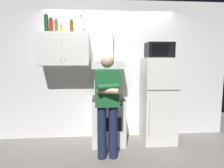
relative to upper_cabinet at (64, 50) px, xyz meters
name	(u,v)px	position (x,y,z in m)	size (l,w,h in m)	color
ground_plane	(112,148)	(0.85, -0.37, -1.75)	(7.00, 7.00, 0.00)	slate
back_wall_tiled	(110,70)	(0.85, 0.23, -0.40)	(4.80, 0.10, 2.70)	white
upper_cabinet	(64,50)	(0.00, 0.00, 0.00)	(0.90, 0.37, 0.60)	white
stove_oven	(108,120)	(0.80, -0.13, -1.32)	(0.60, 0.62, 0.87)	white
range_hood	(108,58)	(0.80, 0.00, -0.15)	(0.60, 0.44, 0.75)	white
refrigerator	(158,100)	(1.75, -0.12, -0.95)	(0.60, 0.62, 1.60)	white
microwave	(159,50)	(1.75, -0.11, -0.01)	(0.48, 0.37, 0.28)	black
person_standing	(107,103)	(0.75, -0.73, -0.85)	(0.38, 0.33, 1.64)	#192342
bottle_vodka_clear	(81,25)	(0.31, 0.02, 0.45)	(0.07, 0.07, 0.31)	silver
bottle_spice_jar	(61,30)	(-0.05, 0.04, 0.36)	(0.06, 0.06, 0.13)	gold
bottle_beer_brown	(72,27)	(0.14, 0.04, 0.41)	(0.06, 0.06, 0.24)	brown
bottle_wine_green	(46,24)	(-0.31, 0.02, 0.46)	(0.08, 0.08, 0.32)	#19471E
bottle_soda_red	(51,25)	(-0.22, -0.01, 0.42)	(0.07, 0.07, 0.26)	red
bottle_olive_oil	(56,26)	(-0.13, -0.01, 0.41)	(0.06, 0.06, 0.23)	#4C6B19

